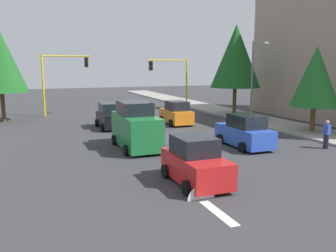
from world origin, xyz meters
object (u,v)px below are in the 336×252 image
Objects in this scene: traffic_signal_far_left at (171,74)px; car_red at (195,162)px; car_orange at (176,114)px; car_blue at (244,132)px; street_lamp_curbside at (255,72)px; pedestrian_crossing at (327,133)px; tree_roadside_near at (316,77)px; traffic_signal_far_right at (62,73)px; tree_roadside_mid at (236,56)px; delivery_van_green at (136,127)px; car_black at (110,117)px.

traffic_signal_far_left reaches higher than car_red.
car_blue is at bearing 3.83° from car_orange.
street_lamp_curbside is 4.12× the size of pedestrian_crossing.
street_lamp_curbside is 5.76m from tree_roadside_near.
street_lamp_curbside is (10.39, 14.94, 0.15)m from traffic_signal_far_right.
car_red and car_blue have the same top height.
traffic_signal_far_right is 16.92m from tree_roadside_mid.
traffic_signal_far_left is 1.34× the size of car_blue.
tree_roadside_mid reaches higher than tree_roadside_near.
delivery_van_green is at bearing 9.89° from traffic_signal_far_right.
car_orange is (8.71, 8.44, -3.31)m from traffic_signal_far_right.
car_red is at bearing 1.95° from car_black.
traffic_signal_far_left is 12.54m from car_black.
delivery_van_green is 1.15× the size of car_blue.
delivery_van_green is 7.16m from car_red.
car_orange is 0.88× the size of car_blue.
street_lamp_curbside is at bearing 75.53° from car_orange.
car_red is (7.13, 0.53, -0.39)m from delivery_van_green.
delivery_van_green is 1.26× the size of car_black.
car_blue is (18.08, -2.36, -3.08)m from traffic_signal_far_left.
car_red is 7.71m from car_blue.
traffic_signal_far_right is at bearing -90.00° from traffic_signal_far_left.
tree_roadside_mid reaches higher than traffic_signal_far_right.
delivery_van_green is 11.33m from pedestrian_crossing.
tree_roadside_near is 3.70× the size of pedestrian_crossing.
car_blue is 11.34m from car_black.
traffic_signal_far_right is 0.95× the size of tree_roadside_near.
tree_roadside_near reaches higher than delivery_van_green.
traffic_signal_far_right is 24.47m from pedestrian_crossing.
car_blue is at bearing -28.91° from tree_roadside_mid.
traffic_signal_far_left reaches higher than delivery_van_green.
car_red is 0.98× the size of car_black.
street_lamp_curbside is 13.76m from delivery_van_green.
car_orange is 0.99× the size of car_red.
tree_roadside_mid reaches higher than car_red.
street_lamp_curbside reaches higher than traffic_signal_far_left.
traffic_signal_far_left is 1.48× the size of car_black.
car_black is (-1.79, -12.10, -3.45)m from street_lamp_curbside.
street_lamp_curbside is at bearing 137.90° from car_red.
car_blue is (18.08, 9.07, -3.30)m from traffic_signal_far_right.
tree_roadside_near is at bearing 90.42° from delivery_van_green.
tree_roadside_near reaches higher than car_blue.
traffic_signal_far_right is at bearing -124.81° from street_lamp_curbside.
traffic_signal_far_right is 18.20m from street_lamp_curbside.
delivery_van_green is (5.71, -12.13, -3.07)m from street_lamp_curbside.
street_lamp_curbside is 1.11× the size of tree_roadside_near.
street_lamp_curbside is at bearing 55.19° from traffic_signal_far_right.
tree_roadside_near reaches higher than traffic_signal_far_left.
delivery_van_green is 6.58m from car_blue.
delivery_van_green is (0.10, -13.43, -2.83)m from tree_roadside_near.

